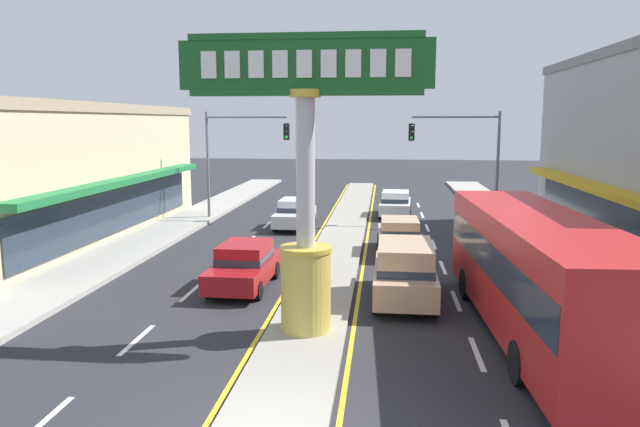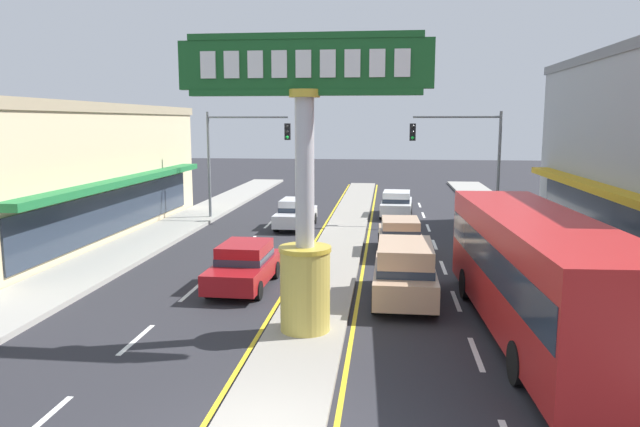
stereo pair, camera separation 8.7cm
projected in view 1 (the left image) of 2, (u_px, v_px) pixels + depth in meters
The scene contains 15 objects.
median_strip at pixel (340, 241), 28.08m from camera, with size 2.14×52.00×0.14m, color gray.
sidewalk_left at pixel (138, 245), 27.08m from camera, with size 2.83×60.00×0.18m, color #9E9B93.
sidewalk_right at pixel (550, 254), 25.15m from camera, with size 2.83×60.00×0.18m, color #9E9B93.
lane_markings at pixel (338, 248), 26.76m from camera, with size 8.88×52.00×0.01m.
district_sign at pixel (306, 198), 15.39m from camera, with size 6.44×1.39×7.71m.
storefront_left at pixel (31, 172), 28.46m from camera, with size 9.60×21.94×6.50m.
traffic_light_left_side at pixel (237, 147), 33.70m from camera, with size 4.86×0.46×6.20m.
traffic_light_right_side at pixel (465, 148), 31.87m from camera, with size 4.86×0.46×6.20m.
sedan_near_right_lane at pixel (295, 213), 31.92m from camera, with size 1.89×4.33×1.53m.
sedan_far_right_lane at pixel (395, 203), 35.67m from camera, with size 2.00×4.38×1.53m.
sedan_near_left_lane at pixel (244, 265), 20.41m from camera, with size 1.92×4.34×1.53m.
sedan_mid_left_lane at pixel (399, 235), 25.70m from camera, with size 1.94×4.35×1.53m.
bus_far_left_oncoming at pixel (536, 269), 15.51m from camera, with size 3.04×11.31×3.26m.
suv_kerb_right at pixel (405, 271), 18.81m from camera, with size 2.01×4.62×1.90m.
street_bench at pixel (616, 303), 16.59m from camera, with size 0.48×1.60×0.88m.
Camera 1 is at (2.02, -9.49, 5.68)m, focal length 33.37 mm.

